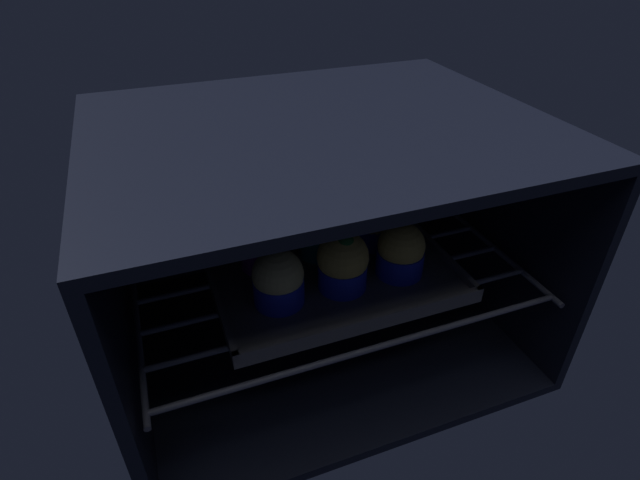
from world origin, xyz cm
name	(u,v)px	position (x,y,z in cm)	size (l,w,h in cm)	color
oven_cavity	(311,229)	(0.00, 26.25, 17.00)	(59.00, 47.00, 37.00)	black
oven_rack	(321,261)	(0.00, 22.00, 13.60)	(54.80, 42.00, 0.80)	#444756
baking_tray	(320,255)	(0.00, 22.22, 14.68)	(33.87, 33.87, 2.20)	#4C4C51
muffin_row0_col0	(278,280)	(-8.92, 13.70, 18.70)	(6.68, 6.68, 7.75)	#1928B7
muffin_row0_col1	(344,262)	(0.20, 13.67, 19.19)	(6.95, 6.95, 8.75)	#1928B7
muffin_row0_col2	(401,252)	(8.72, 13.69, 18.76)	(6.65, 6.65, 7.84)	#1928B7
muffin_row1_col0	(263,242)	(-8.64, 22.19, 19.06)	(6.83, 6.83, 8.31)	#7A238C
muffin_row1_col1	(321,231)	(0.20, 22.34, 18.80)	(6.65, 6.65, 7.76)	#0C8C84
muffin_row1_col2	(373,222)	(8.52, 22.07, 18.70)	(6.85, 6.85, 7.97)	#1928B7
muffin_row2_col0	(246,213)	(-8.98, 31.17, 18.96)	(6.65, 6.65, 8.05)	#7A238C
muffin_row2_col1	(303,205)	(0.28, 30.66, 18.78)	(6.82, 6.82, 7.80)	#0C8C84
muffin_row2_col2	(351,194)	(8.60, 30.75, 19.05)	(6.75, 6.75, 8.23)	#7A238C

